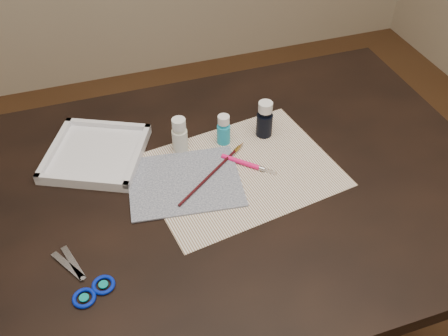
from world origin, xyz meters
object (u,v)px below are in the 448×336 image
object	(u,v)px
scissors	(76,276)
paint_bottle_cyan	(224,130)
paint_bottle_white	(180,135)
palette_tray	(96,153)
canvas	(185,182)
paper	(240,171)
paint_bottle_navy	(265,119)

from	to	relation	value
scissors	paint_bottle_cyan	bearing A→B (deg)	-85.04
paint_bottle_white	palette_tray	world-z (taller)	paint_bottle_white
canvas	paint_bottle_white	world-z (taller)	paint_bottle_white
paper	palette_tray	xyz separation A→B (m)	(-0.32, 0.16, 0.01)
scissors	palette_tray	bearing A→B (deg)	-45.82
canvas	paint_bottle_navy	bearing A→B (deg)	23.93
paint_bottle_navy	paint_bottle_white	bearing A→B (deg)	177.17
scissors	palette_tray	xyz separation A→B (m)	(0.09, 0.34, 0.01)
paper	scissors	size ratio (longest dim) A/B	2.52
paper	scissors	world-z (taller)	scissors
paper	scissors	xyz separation A→B (m)	(-0.41, -0.18, 0.00)
canvas	scissors	size ratio (longest dim) A/B	1.48
paint_bottle_white	paint_bottle_cyan	size ratio (longest dim) A/B	1.15
paper	canvas	distance (m)	0.14
paint_bottle_cyan	scissors	distance (m)	0.50
paint_bottle_cyan	scissors	bearing A→B (deg)	-143.65
scissors	palette_tray	size ratio (longest dim) A/B	0.78
canvas	paper	bearing A→B (deg)	-1.52
canvas	palette_tray	bearing A→B (deg)	139.30
paint_bottle_navy	scissors	xyz separation A→B (m)	(-0.51, -0.29, -0.05)
paper	paint_bottle_cyan	distance (m)	0.12
paint_bottle_navy	paint_bottle_cyan	bearing A→B (deg)	177.96
canvas	paint_bottle_white	size ratio (longest dim) A/B	2.73
canvas	palette_tray	xyz separation A→B (m)	(-0.18, 0.16, 0.01)
paper	paint_bottle_cyan	bearing A→B (deg)	91.84
paint_bottle_navy	palette_tray	bearing A→B (deg)	173.36
canvas	paint_bottle_cyan	distance (m)	0.18
canvas	paint_bottle_white	xyz separation A→B (m)	(0.02, 0.12, 0.04)
paper	palette_tray	bearing A→B (deg)	153.32
paper	palette_tray	world-z (taller)	palette_tray
canvas	scissors	xyz separation A→B (m)	(-0.27, -0.19, 0.00)
paint_bottle_white	paint_bottle_cyan	bearing A→B (deg)	-3.61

